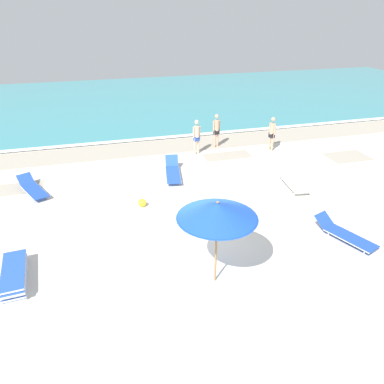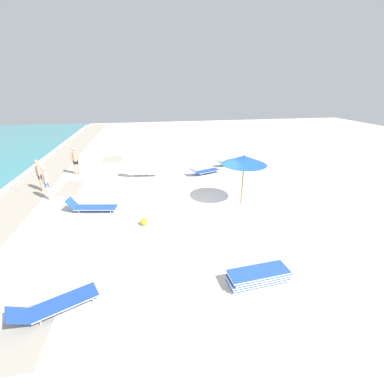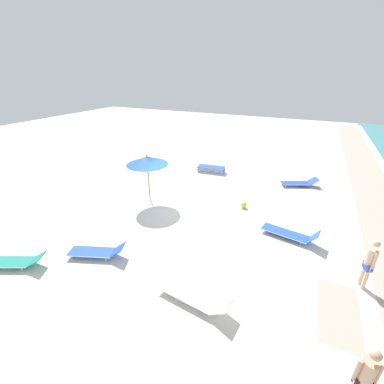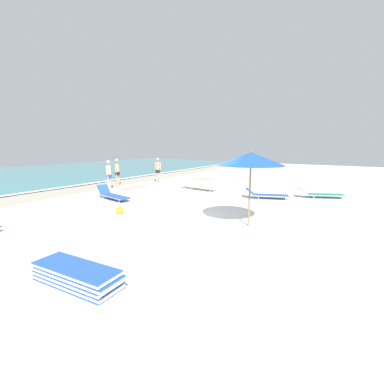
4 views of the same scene
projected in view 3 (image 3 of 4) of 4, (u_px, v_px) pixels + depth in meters
ground_plane at (178, 208)px, 13.06m from camera, size 60.00×60.00×0.16m
beach_umbrella at (147, 161)px, 12.76m from camera, size 2.09×2.09×2.49m
lounger_stack at (211, 169)px, 17.42m from camera, size 0.77×1.96×0.41m
sun_lounger_under_umbrella at (299, 183)px, 15.31m from camera, size 1.40×2.13×0.51m
sun_lounger_beside_umbrella at (13, 261)px, 9.00m from camera, size 1.47×2.26×0.47m
sun_lounger_near_water_left at (194, 297)px, 7.59m from camera, size 0.87×2.33×0.51m
sun_lounger_near_water_right at (290, 233)px, 10.51m from camera, size 0.97×2.26×0.63m
sun_lounger_mid_beach_solo at (97, 251)px, 9.49m from camera, size 1.30×2.16×0.52m
beachgoer_wading_adult at (365, 377)px, 4.87m from camera, size 0.27×0.44×1.76m
beachgoer_strolling_adult at (370, 261)px, 7.81m from camera, size 0.43×0.27×1.76m
beach_ball at (244, 205)px, 12.88m from camera, size 0.31×0.31×0.31m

